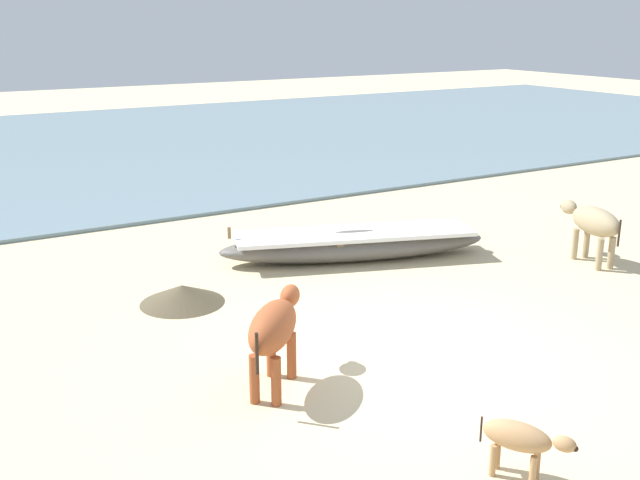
# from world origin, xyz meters

# --- Properties ---
(ground) EXTENTS (80.00, 80.00, 0.00)m
(ground) POSITION_xyz_m (0.00, 0.00, 0.00)
(ground) COLOR beige
(sea_water) EXTENTS (60.00, 20.00, 0.08)m
(sea_water) POSITION_xyz_m (0.00, 17.83, 0.04)
(sea_water) COLOR slate
(sea_water) RESTS_ON ground
(fishing_boat_1) EXTENTS (4.88, 2.52, 0.71)m
(fishing_boat_1) POSITION_xyz_m (1.64, 3.72, 0.28)
(fishing_boat_1) COLOR #5B5651
(fishing_boat_1) RESTS_ON ground
(cow_adult_rust) EXTENTS (1.29, 1.36, 1.04)m
(cow_adult_rust) POSITION_xyz_m (-1.77, 0.12, 0.75)
(cow_adult_rust) COLOR #9E4C28
(cow_adult_rust) RESTS_ON ground
(calf_far_tan) EXTENTS (0.59, 0.83, 0.58)m
(calf_far_tan) POSITION_xyz_m (-0.63, -2.62, 0.42)
(calf_far_tan) COLOR tan
(calf_far_tan) RESTS_ON ground
(cow_second_adult_dun) EXTENTS (0.65, 1.55, 1.01)m
(cow_second_adult_dun) POSITION_xyz_m (5.09, 1.45, 0.73)
(cow_second_adult_dun) COLOR tan
(cow_second_adult_dun) RESTS_ON ground
(debris_pile_1) EXTENTS (1.81, 1.81, 0.29)m
(debris_pile_1) POSITION_xyz_m (-1.77, 3.21, 0.14)
(debris_pile_1) COLOR brown
(debris_pile_1) RESTS_ON ground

